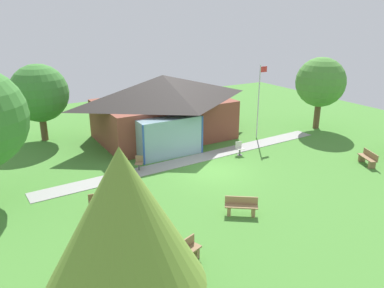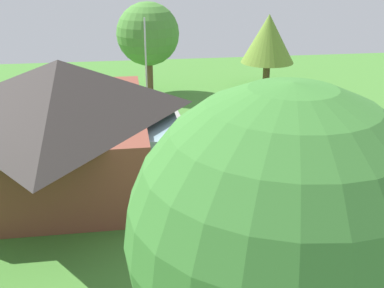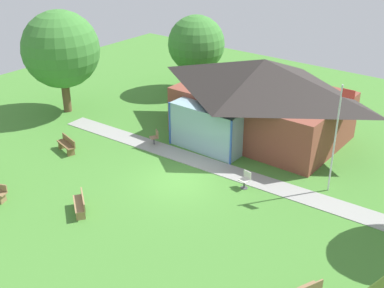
% 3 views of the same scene
% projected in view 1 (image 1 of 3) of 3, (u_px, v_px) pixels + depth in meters
% --- Properties ---
extents(ground_plane, '(44.00, 44.00, 0.00)m').
position_uv_depth(ground_plane, '(215.00, 171.00, 22.38)').
color(ground_plane, '#478433').
extents(pavilion, '(10.19, 7.86, 4.61)m').
position_uv_depth(pavilion, '(164.00, 106.00, 27.42)').
color(pavilion, brown).
rests_on(pavilion, ground_plane).
extents(footpath, '(20.11, 2.22, 0.03)m').
position_uv_depth(footpath, '(196.00, 159.00, 24.15)').
color(footpath, '#999993').
rests_on(footpath, ground_plane).
extents(flagpole, '(0.64, 0.08, 5.34)m').
position_uv_depth(flagpole, '(259.00, 98.00, 27.35)').
color(flagpole, silver).
rests_on(flagpole, ground_plane).
extents(bench_front_center, '(1.47, 1.23, 0.84)m').
position_uv_depth(bench_front_center, '(241.00, 207.00, 17.40)').
color(bench_front_center, '#9E7A51').
rests_on(bench_front_center, ground_plane).
extents(bench_lawn_far_right, '(1.00, 1.55, 0.84)m').
position_uv_depth(bench_lawn_far_right, '(368.00, 159.00, 23.11)').
color(bench_lawn_far_right, olive).
rests_on(bench_lawn_far_right, ground_plane).
extents(bench_mid_left, '(1.56, 0.80, 0.84)m').
position_uv_depth(bench_mid_left, '(105.00, 202.00, 17.78)').
color(bench_mid_left, brown).
rests_on(bench_mid_left, ground_plane).
extents(bench_front_left, '(1.56, 0.91, 0.84)m').
position_uv_depth(bench_front_left, '(184.00, 254.00, 13.99)').
color(bench_front_left, olive).
rests_on(bench_front_left, ground_plane).
extents(patio_chair_lawn_spare, '(0.50, 0.50, 0.86)m').
position_uv_depth(patio_chair_lawn_spare, '(239.00, 149.00, 24.75)').
color(patio_chair_lawn_spare, beige).
rests_on(patio_chair_lawn_spare, ground_plane).
extents(patio_chair_west, '(0.61, 0.61, 0.86)m').
position_uv_depth(patio_chair_west, '(139.00, 163.00, 22.32)').
color(patio_chair_west, '#8C6B4C').
rests_on(patio_chair_west, ground_plane).
extents(tree_behind_pavilion_left, '(4.04, 4.04, 5.47)m').
position_uv_depth(tree_behind_pavilion_left, '(39.00, 93.00, 26.66)').
color(tree_behind_pavilion_left, brown).
rests_on(tree_behind_pavilion_left, ground_plane).
extents(tree_east_hedge, '(3.80, 3.80, 5.59)m').
position_uv_depth(tree_east_hedge, '(321.00, 82.00, 29.44)').
color(tree_east_hedge, brown).
rests_on(tree_east_hedge, ground_plane).
extents(tree_lawn_corner, '(4.46, 4.46, 5.65)m').
position_uv_depth(tree_lawn_corner, '(123.00, 219.00, 10.06)').
color(tree_lawn_corner, brown).
rests_on(tree_lawn_corner, ground_plane).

